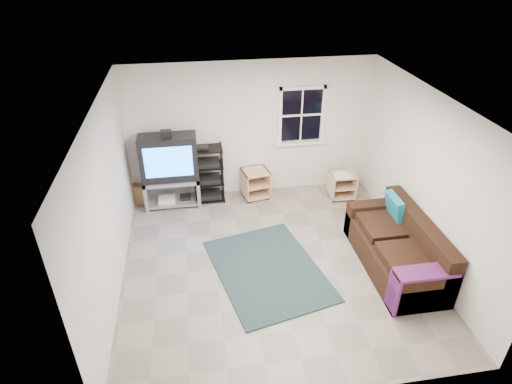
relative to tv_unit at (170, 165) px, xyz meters
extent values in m
plane|color=gray|center=(1.55, -2.02, -0.83)|extent=(4.60, 4.60, 0.00)
plane|color=white|center=(1.55, -2.02, 1.77)|extent=(4.60, 4.60, 0.00)
plane|color=silver|center=(1.55, 0.28, 0.47)|extent=(4.60, 0.00, 4.60)
plane|color=silver|center=(1.55, -4.32, 0.47)|extent=(4.60, 0.00, 4.60)
plane|color=silver|center=(-0.75, -2.02, 0.47)|extent=(0.00, 4.60, 4.60)
plane|color=silver|center=(3.85, -2.02, 0.47)|extent=(0.00, 4.60, 4.60)
cube|color=black|center=(2.50, 0.26, 0.72)|extent=(0.80, 0.01, 1.02)
cube|color=white|center=(2.50, 0.24, 1.24)|extent=(0.88, 0.06, 0.06)
cube|color=white|center=(2.50, 0.23, 0.17)|extent=(0.98, 0.14, 0.05)
cube|color=white|center=(2.09, 0.24, 0.72)|extent=(0.06, 0.06, 1.10)
cube|color=white|center=(2.91, 0.24, 0.72)|extent=(0.06, 0.06, 1.10)
cube|color=white|center=(2.50, 0.25, 0.72)|extent=(0.78, 0.04, 0.04)
cube|color=gray|center=(0.00, -0.01, -0.29)|extent=(1.03, 0.51, 0.06)
cube|color=gray|center=(-0.48, -0.01, -0.55)|extent=(0.06, 0.51, 0.56)
cube|color=gray|center=(0.48, -0.01, -0.55)|extent=(0.06, 0.51, 0.56)
cube|color=gray|center=(0.00, -0.01, -0.76)|extent=(0.90, 0.47, 0.04)
cube|color=gray|center=(0.00, 0.23, -0.55)|extent=(1.03, 0.04, 0.56)
cube|color=silver|center=(-0.12, -0.05, -0.70)|extent=(0.31, 0.25, 0.08)
cube|color=black|center=(0.23, -0.01, -0.71)|extent=(0.21, 0.18, 0.06)
cube|color=black|center=(0.00, -0.01, 0.16)|extent=(1.03, 0.43, 0.84)
cube|color=#1D78F5|center=(0.00, -0.23, 0.17)|extent=(0.84, 0.01, 0.57)
cube|color=black|center=(0.00, -0.01, 0.63)|extent=(0.18, 0.13, 0.10)
cylinder|color=black|center=(0.43, -0.13, -0.26)|extent=(0.02, 0.02, 1.13)
cylinder|color=black|center=(0.96, -0.13, -0.26)|extent=(0.02, 0.02, 1.13)
cylinder|color=black|center=(0.43, 0.24, -0.26)|extent=(0.02, 0.02, 1.13)
cylinder|color=black|center=(0.96, 0.24, -0.26)|extent=(0.02, 0.02, 1.13)
cube|color=black|center=(0.69, 0.05, -0.78)|extent=(0.57, 0.41, 0.02)
cube|color=black|center=(0.69, 0.05, -0.72)|extent=(0.44, 0.33, 0.09)
cube|color=black|center=(0.69, 0.05, -0.43)|extent=(0.57, 0.41, 0.02)
cube|color=black|center=(0.69, 0.05, -0.38)|extent=(0.44, 0.33, 0.09)
cube|color=black|center=(0.69, 0.05, -0.09)|extent=(0.57, 0.41, 0.02)
cube|color=black|center=(0.69, 0.05, -0.03)|extent=(0.44, 0.33, 0.09)
cube|color=black|center=(0.69, 0.05, 0.25)|extent=(0.57, 0.41, 0.02)
cube|color=#DAB086|center=(1.59, 0.02, -0.27)|extent=(0.56, 0.56, 0.02)
cube|color=#DAB086|center=(1.59, 0.02, -0.77)|extent=(0.56, 0.56, 0.02)
cube|color=#DAB086|center=(1.36, -0.02, -0.52)|extent=(0.11, 0.47, 0.52)
cube|color=#DAB086|center=(1.81, 0.06, -0.52)|extent=(0.11, 0.47, 0.52)
cube|color=#DAB086|center=(1.54, 0.24, -0.52)|extent=(0.43, 0.10, 0.52)
cube|color=#DAB086|center=(1.59, 0.02, -0.54)|extent=(0.52, 0.53, 0.02)
cylinder|color=black|center=(1.43, -0.21, -0.80)|extent=(0.05, 0.05, 0.05)
cylinder|color=black|center=(1.74, 0.24, -0.80)|extent=(0.05, 0.05, 0.05)
cube|color=#DAB086|center=(3.25, -0.26, -0.33)|extent=(0.48, 0.48, 0.02)
cube|color=#DAB086|center=(3.25, -0.26, -0.77)|extent=(0.48, 0.48, 0.02)
cube|color=#DAB086|center=(3.03, -0.25, -0.55)|extent=(0.03, 0.46, 0.46)
cube|color=#DAB086|center=(3.47, -0.26, -0.55)|extent=(0.03, 0.46, 0.46)
cube|color=#DAB086|center=(3.26, -0.04, -0.55)|extent=(0.42, 0.03, 0.46)
cube|color=#DAB086|center=(3.25, -0.26, -0.57)|extent=(0.43, 0.45, 0.02)
cylinder|color=black|center=(3.06, -0.44, -0.80)|extent=(0.05, 0.05, 0.05)
cylinder|color=black|center=(3.44, -0.08, -0.80)|extent=(0.05, 0.05, 0.05)
cylinder|color=silver|center=(3.20, -0.35, -0.30)|extent=(0.33, 0.33, 0.02)
cube|color=black|center=(3.37, -2.37, -0.62)|extent=(0.90, 1.99, 0.42)
cube|color=black|center=(3.70, -2.37, -0.20)|extent=(0.24, 1.99, 0.43)
cube|color=black|center=(3.37, -1.49, -0.52)|extent=(0.90, 0.24, 0.62)
cube|color=black|center=(3.37, -3.25, -0.52)|extent=(0.90, 0.24, 0.62)
cube|color=black|center=(3.29, -2.77, -0.35)|extent=(0.60, 0.72, 0.13)
cube|color=black|center=(3.29, -1.97, -0.35)|extent=(0.60, 0.72, 0.13)
cube|color=teal|center=(3.55, -1.82, -0.11)|extent=(0.20, 0.48, 0.41)
cube|color=#0D2997|center=(3.35, -3.25, -0.19)|extent=(0.82, 0.30, 0.04)
cube|color=#0D2997|center=(2.94, -3.25, -0.50)|extent=(0.04, 0.30, 0.58)
cube|color=black|center=(1.44, -2.17, -0.82)|extent=(1.90, 2.32, 0.02)
cube|color=olive|center=(-0.63, 0.15, -0.65)|extent=(0.30, 0.24, 0.37)
camera|label=1|loc=(0.47, -7.10, 3.59)|focal=30.00mm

